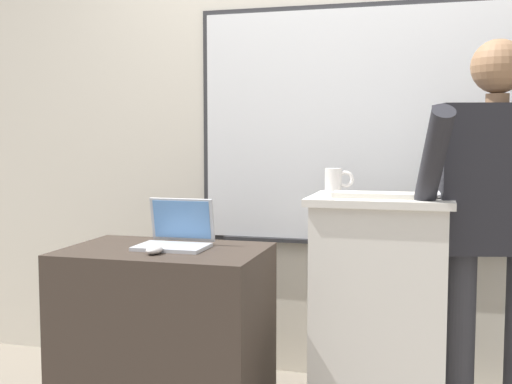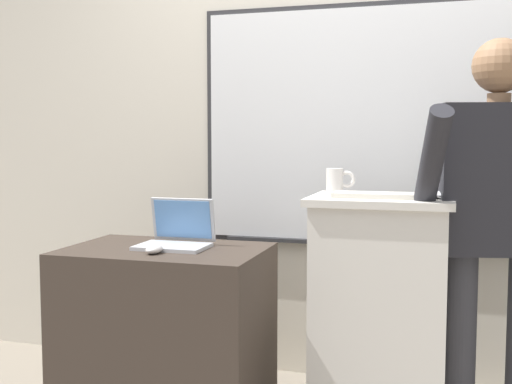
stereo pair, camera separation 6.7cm
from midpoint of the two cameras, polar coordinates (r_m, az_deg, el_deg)
back_wall at (r=3.34m, az=7.06°, el=7.39°), size 6.40×0.17×2.80m
lectern_podium at (r=2.77m, az=10.21°, el=-10.71°), size 0.58×0.46×1.00m
side_desk at (r=2.84m, az=-8.73°, el=-12.73°), size 0.84×0.56×0.78m
person_presenter at (r=2.71m, az=19.74°, el=-1.70°), size 0.63×0.60×1.63m
laptop at (r=2.78m, az=-7.75°, el=-3.73°), size 0.30×0.25×0.20m
wireless_keyboard at (r=2.62m, az=10.49°, el=-0.27°), size 0.40×0.15×0.02m
computer_mouse_by_laptop at (r=2.63m, az=-9.74°, el=-5.09°), size 0.06×0.10×0.03m
computer_mouse_by_keyboard at (r=2.63m, az=15.49°, el=-0.20°), size 0.06×0.10×0.03m
coffee_mug at (r=2.86m, az=6.38°, el=1.07°), size 0.13×0.07×0.10m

